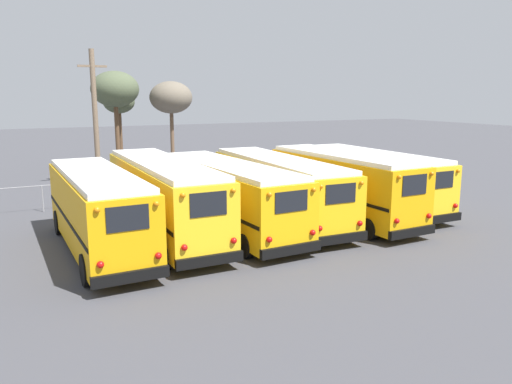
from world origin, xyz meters
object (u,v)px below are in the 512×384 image
Objects in this scene: school_bus_3 at (278,187)px; school_bus_4 at (342,184)px; bare_tree_0 at (115,90)px; utility_pole at (95,118)px; bare_tree_2 at (119,103)px; school_bus_1 at (163,195)px; bare_tree_1 at (171,98)px; school_bus_0 at (98,208)px; school_bus_2 at (227,194)px; school_bus_5 at (372,178)px.

school_bus_3 is 3.12m from school_bus_4.
bare_tree_0 is at bearing 100.11° from school_bus_3.
utility_pole is 1.38× the size of bare_tree_2.
school_bus_1 reaches higher than school_bus_4.
utility_pole reaches higher than school_bus_3.
school_bus_3 is at bearing -82.82° from bare_tree_2.
bare_tree_0 reaches higher than bare_tree_2.
utility_pole is at bearing 92.48° from school_bus_1.
school_bus_0 is at bearing -114.08° from bare_tree_1.
school_bus_4 is at bearing -84.90° from bare_tree_1.
school_bus_5 is (8.60, 0.54, 0.00)m from school_bus_2.
school_bus_5 is at bearing 0.42° from school_bus_3.
school_bus_0 is 0.89× the size of school_bus_3.
utility_pole is (-6.30, 12.98, 2.89)m from school_bus_3.
school_bus_0 is 23.76m from bare_tree_1.
school_bus_2 is 1.09× the size of school_bus_5.
school_bus_3 is (5.73, 0.20, -0.12)m from school_bus_1.
school_bus_1 is 23.22m from bare_tree_2.
school_bus_5 is 1.10× the size of utility_pole.
bare_tree_2 is (-2.84, 22.56, 3.70)m from school_bus_3.
bare_tree_2 reaches higher than school_bus_4.
school_bus_5 is (2.86, 1.27, -0.11)m from school_bus_4.
school_bus_3 is at bearing 156.73° from school_bus_4.
school_bus_5 is at bearing 23.99° from school_bus_4.
school_bus_1 is at bearing 19.76° from school_bus_0.
bare_tree_2 is at bearing 103.49° from school_bus_4.
school_bus_4 reaches higher than school_bus_0.
school_bus_0 is 14.67m from utility_pole.
school_bus_4 is at bearing -76.51° from bare_tree_2.
utility_pole reaches higher than school_bus_2.
bare_tree_0 is (-9.31, 20.06, 4.75)m from school_bus_5.
bare_tree_1 is (-1.91, 21.38, 4.00)m from school_bus_4.
bare_tree_1 reaches higher than school_bus_0.
school_bus_0 is 3.04m from school_bus_1.
school_bus_4 is 22.77m from bare_tree_0.
school_bus_3 is 20.58m from bare_tree_1.
bare_tree_1 is 1.11× the size of bare_tree_2.
school_bus_1 is 2.88m from school_bus_2.
bare_tree_0 reaches higher than school_bus_3.
bare_tree_0 is at bearing 92.00° from school_bus_2.
school_bus_2 and school_bus_5 have the same top height.
bare_tree_2 is at bearing 70.16° from utility_pole.
bare_tree_1 reaches higher than school_bus_3.
utility_pole is 1.13× the size of bare_tree_0.
utility_pole is 10.27m from bare_tree_1.
school_bus_5 is at bearing -65.10° from bare_tree_0.
school_bus_0 is 24.74m from bare_tree_2.
bare_tree_0 is (-6.45, 21.34, 4.65)m from school_bus_4.
bare_tree_1 reaches higher than school_bus_4.
school_bus_3 reaches higher than school_bus_5.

